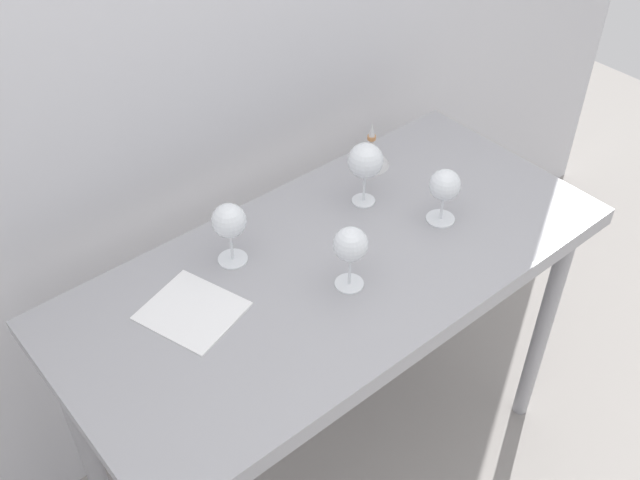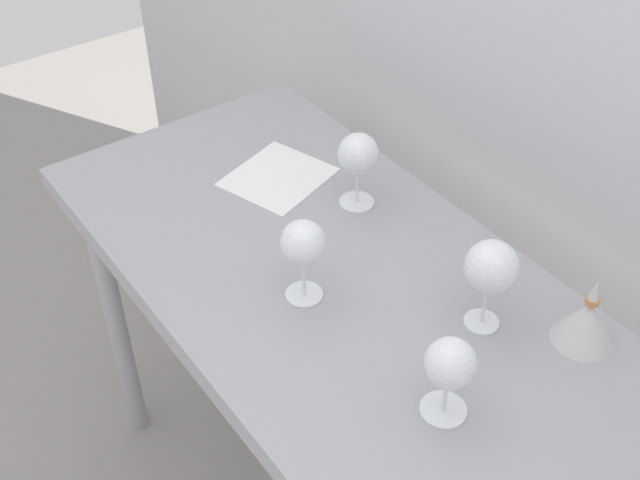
{
  "view_description": "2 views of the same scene",
  "coord_description": "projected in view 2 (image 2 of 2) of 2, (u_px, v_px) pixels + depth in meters",
  "views": [
    {
      "loc": [
        -0.89,
        -1.01,
        2.14
      ],
      "look_at": [
        -0.02,
        0.03,
        0.96
      ],
      "focal_mm": 41.96,
      "sensor_mm": 36.0,
      "label": 1
    },
    {
      "loc": [
        0.84,
        -0.69,
        1.93
      ],
      "look_at": [
        -0.05,
        -0.04,
        0.99
      ],
      "focal_mm": 45.2,
      "sensor_mm": 36.0,
      "label": 2
    }
  ],
  "objects": [
    {
      "name": "back_wall",
      "position": [
        572.0,
        14.0,
        1.46
      ],
      "size": [
        3.8,
        0.04,
        2.6
      ],
      "primitive_type": "cube",
      "color": "silver",
      "rests_on": "ground_plane"
    },
    {
      "name": "steel_counter",
      "position": [
        348.0,
        325.0,
        1.56
      ],
      "size": [
        1.4,
        0.65,
        0.9
      ],
      "color": "#9A9A9F",
      "rests_on": "ground_plane"
    },
    {
      "name": "wine_glass_near_center",
      "position": [
        303.0,
        245.0,
        1.39
      ],
      "size": [
        0.08,
        0.08,
        0.17
      ],
      "color": "white",
      "rests_on": "steel_counter"
    },
    {
      "name": "wine_glass_near_right",
      "position": [
        450.0,
        366.0,
        1.2
      ],
      "size": [
        0.08,
        0.08,
        0.15
      ],
      "color": "white",
      "rests_on": "steel_counter"
    },
    {
      "name": "wine_glass_far_left",
      "position": [
        358.0,
        156.0,
        1.61
      ],
      "size": [
        0.08,
        0.08,
        0.17
      ],
      "color": "white",
      "rests_on": "steel_counter"
    },
    {
      "name": "wine_glass_far_right",
      "position": [
        491.0,
        269.0,
        1.34
      ],
      "size": [
        0.09,
        0.09,
        0.18
      ],
      "color": "white",
      "rests_on": "steel_counter"
    },
    {
      "name": "tasting_sheet_upper",
      "position": [
        278.0,
        177.0,
        1.75
      ],
      "size": [
        0.24,
        0.26,
        0.0
      ],
      "primitive_type": "cube",
      "rotation": [
        0.0,
        0.0,
        0.31
      ],
      "color": "white",
      "rests_on": "steel_counter"
    },
    {
      "name": "decanter_funnel",
      "position": [
        586.0,
        321.0,
        1.36
      ],
      "size": [
        0.11,
        0.11,
        0.14
      ],
      "color": "silver",
      "rests_on": "steel_counter"
    }
  ]
}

